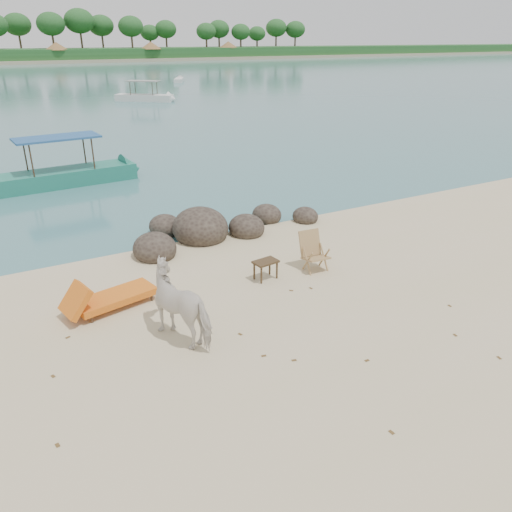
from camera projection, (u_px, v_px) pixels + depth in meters
The scene contains 9 objects.
boulders at pixel (209, 230), 15.51m from camera, with size 6.43×2.94×1.28m.
cow at pixel (184, 304), 10.11m from camera, with size 0.83×1.82×1.53m, color silver.
side_table at pixel (266, 271), 12.73m from camera, with size 0.62×0.40×0.50m, color #352815, non-canonical shape.
lounge_chair at pixel (115, 294), 11.40m from camera, with size 2.28×0.80×0.68m, color orange, non-canonical shape.
deck_chair at pixel (316, 253), 13.11m from camera, with size 0.65×0.72×1.02m, color #9D774E, non-canonical shape.
boat_near at pixel (58, 145), 20.56m from camera, with size 6.77×1.52×3.29m, color #1F7360, non-canonical shape.
boat_mid at pixel (143, 84), 48.49m from camera, with size 6.37×1.43×3.10m, color silver, non-canonical shape.
boat_far at pixel (179, 79), 70.22m from camera, with size 4.89×1.10×0.57m, color silver, non-canonical shape.
dead_leaves at pixel (287, 356), 9.75m from camera, with size 8.76×5.50×0.00m.
Camera 1 is at (-4.44, -7.41, 5.73)m, focal length 35.00 mm.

